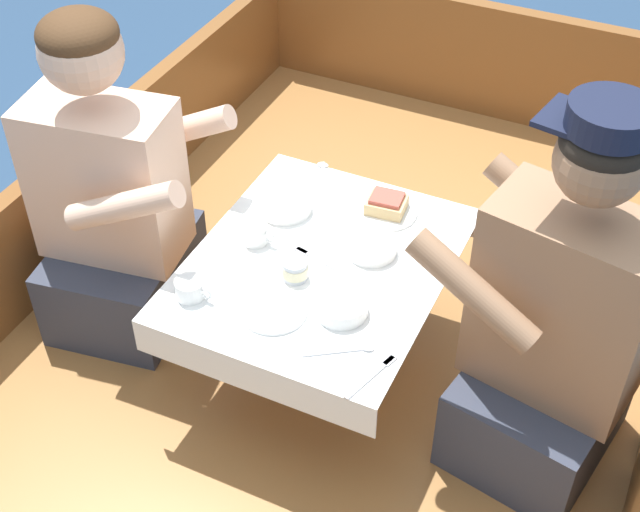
% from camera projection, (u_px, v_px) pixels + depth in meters
% --- Properties ---
extents(ground_plane, '(60.00, 60.00, 0.00)m').
position_uv_depth(ground_plane, '(313.00, 429.00, 2.74)').
color(ground_plane, navy).
extents(boat_deck, '(1.92, 3.21, 0.25)m').
position_uv_depth(boat_deck, '(312.00, 403.00, 2.65)').
color(boat_deck, '#9E6B38').
rests_on(boat_deck, ground_plane).
extents(gunwale_port, '(0.06, 3.21, 0.40)m').
position_uv_depth(gunwale_port, '(39.00, 234.00, 2.74)').
color(gunwale_port, brown).
rests_on(gunwale_port, boat_deck).
extents(bow_coaming, '(1.80, 0.06, 0.46)m').
position_uv_depth(bow_coaming, '(485.00, 60.00, 3.49)').
color(bow_coaming, brown).
rests_on(bow_coaming, boat_deck).
extents(cockpit_table, '(0.65, 0.79, 0.40)m').
position_uv_depth(cockpit_table, '(320.00, 273.00, 2.37)').
color(cockpit_table, '#B2B2B7').
rests_on(cockpit_table, boat_deck).
extents(person_port, '(0.57, 0.51, 0.99)m').
position_uv_depth(person_port, '(113.00, 205.00, 2.51)').
color(person_port, '#333847').
rests_on(person_port, boat_deck).
extents(person_starboard, '(0.58, 0.52, 1.05)m').
position_uv_depth(person_starboard, '(555.00, 332.00, 2.12)').
color(person_starboard, '#333847').
rests_on(person_starboard, boat_deck).
extents(plate_sandwich, '(0.18, 0.18, 0.01)m').
position_uv_depth(plate_sandwich, '(386.00, 211.00, 2.50)').
color(plate_sandwich, white).
rests_on(plate_sandwich, cockpit_table).
extents(plate_bread, '(0.17, 0.17, 0.01)m').
position_uv_depth(plate_bread, '(274.00, 310.00, 2.20)').
color(plate_bread, white).
rests_on(plate_bread, cockpit_table).
extents(sandwich, '(0.11, 0.10, 0.05)m').
position_uv_depth(sandwich, '(387.00, 203.00, 2.48)').
color(sandwich, tan).
rests_on(sandwich, plate_sandwich).
extents(bowl_port_near, '(0.13, 0.13, 0.04)m').
position_uv_depth(bowl_port_near, '(342.00, 306.00, 2.19)').
color(bowl_port_near, white).
rests_on(bowl_port_near, cockpit_table).
extents(bowl_starboard_near, '(0.15, 0.15, 0.04)m').
position_uv_depth(bowl_starboard_near, '(285.00, 204.00, 2.49)').
color(bowl_starboard_near, white).
rests_on(bowl_starboard_near, cockpit_table).
extents(bowl_center_far, '(0.13, 0.13, 0.04)m').
position_uv_depth(bowl_center_far, '(372.00, 246.00, 2.36)').
color(bowl_center_far, white).
rests_on(bowl_center_far, cockpit_table).
extents(coffee_cup_port, '(0.10, 0.07, 0.05)m').
position_uv_depth(coffee_cup_port, '(190.00, 288.00, 2.23)').
color(coffee_cup_port, white).
rests_on(coffee_cup_port, cockpit_table).
extents(coffee_cup_starboard, '(0.10, 0.07, 0.06)m').
position_uv_depth(coffee_cup_starboard, '(255.00, 233.00, 2.39)').
color(coffee_cup_starboard, white).
rests_on(coffee_cup_starboard, cockpit_table).
extents(tin_can, '(0.07, 0.07, 0.05)m').
position_uv_depth(tin_can, '(295.00, 270.00, 2.28)').
color(tin_can, silver).
rests_on(tin_can, cockpit_table).
extents(utensil_spoon_center, '(0.15, 0.10, 0.01)m').
position_uv_depth(utensil_spoon_center, '(350.00, 350.00, 2.11)').
color(utensil_spoon_center, silver).
rests_on(utensil_spoon_center, cockpit_table).
extents(utensil_fork_starboard, '(0.07, 0.17, 0.00)m').
position_uv_depth(utensil_fork_starboard, '(375.00, 373.00, 2.05)').
color(utensil_fork_starboard, silver).
rests_on(utensil_fork_starboard, cockpit_table).
extents(utensil_fork_port, '(0.17, 0.06, 0.00)m').
position_uv_depth(utensil_fork_port, '(317.00, 258.00, 2.35)').
color(utensil_fork_port, silver).
rests_on(utensil_fork_port, cockpit_table).
extents(utensil_spoon_starboard, '(0.10, 0.15, 0.01)m').
position_uv_depth(utensil_spoon_starboard, '(324.00, 173.00, 2.64)').
color(utensil_spoon_starboard, silver).
rests_on(utensil_spoon_starboard, cockpit_table).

